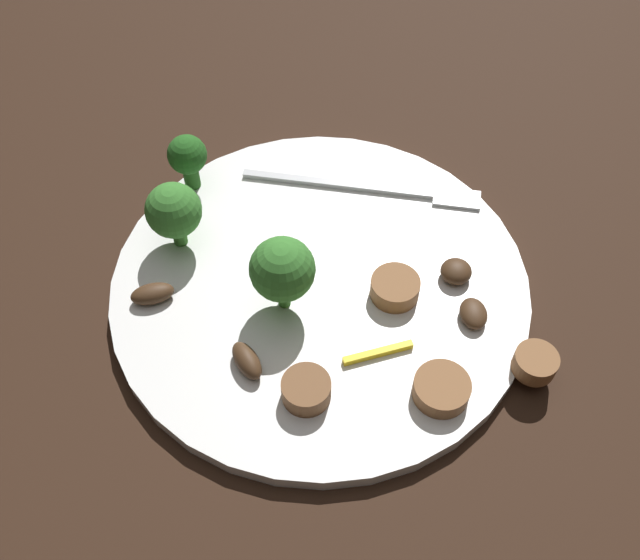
{
  "coord_description": "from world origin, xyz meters",
  "views": [
    {
      "loc": [
        -0.06,
        -0.28,
        0.41
      ],
      "look_at": [
        0.0,
        0.0,
        0.01
      ],
      "focal_mm": 40.24,
      "sensor_mm": 36.0,
      "label": 1
    }
  ],
  "objects_px": {
    "plate": "(320,285)",
    "fork": "(379,189)",
    "sausage_slice_3": "(395,288)",
    "broccoli_floret_1": "(174,211)",
    "sausage_slice_2": "(441,389)",
    "pepper_strip_1": "(378,353)",
    "mushroom_0": "(473,313)",
    "mushroom_3": "(456,271)",
    "broccoli_floret_0": "(282,270)",
    "sausage_slice_1": "(306,390)",
    "mushroom_2": "(152,294)",
    "mushroom_1": "(247,361)",
    "broccoli_floret_2": "(188,157)",
    "sausage_slice_0": "(535,363)"
  },
  "relations": [
    {
      "from": "plate",
      "to": "fork",
      "type": "bearing_deg",
      "value": 50.0
    },
    {
      "from": "sausage_slice_3",
      "to": "broccoli_floret_1",
      "type": "bearing_deg",
      "value": 150.95
    },
    {
      "from": "sausage_slice_2",
      "to": "pepper_strip_1",
      "type": "relative_size",
      "value": 0.76
    },
    {
      "from": "plate",
      "to": "mushroom_0",
      "type": "height_order",
      "value": "mushroom_0"
    },
    {
      "from": "mushroom_3",
      "to": "mushroom_0",
      "type": "bearing_deg",
      "value": -89.02
    },
    {
      "from": "plate",
      "to": "broccoli_floret_1",
      "type": "height_order",
      "value": "broccoli_floret_1"
    },
    {
      "from": "plate",
      "to": "sausage_slice_3",
      "type": "bearing_deg",
      "value": -25.16
    },
    {
      "from": "broccoli_floret_0",
      "to": "mushroom_3",
      "type": "xyz_separation_m",
      "value": [
        0.12,
        -0.0,
        -0.03
      ]
    },
    {
      "from": "plate",
      "to": "fork",
      "type": "height_order",
      "value": "fork"
    },
    {
      "from": "broccoli_floret_0",
      "to": "fork",
      "type": "bearing_deg",
      "value": 44.49
    },
    {
      "from": "plate",
      "to": "broccoli_floret_0",
      "type": "height_order",
      "value": "broccoli_floret_0"
    },
    {
      "from": "sausage_slice_1",
      "to": "sausage_slice_2",
      "type": "height_order",
      "value": "sausage_slice_1"
    },
    {
      "from": "broccoli_floret_1",
      "to": "mushroom_2",
      "type": "xyz_separation_m",
      "value": [
        -0.02,
        -0.05,
        -0.03
      ]
    },
    {
      "from": "broccoli_floret_0",
      "to": "mushroom_0",
      "type": "height_order",
      "value": "broccoli_floret_0"
    },
    {
      "from": "broccoli_floret_1",
      "to": "mushroom_0",
      "type": "bearing_deg",
      "value": -30.05
    },
    {
      "from": "broccoli_floret_1",
      "to": "mushroom_1",
      "type": "distance_m",
      "value": 0.12
    },
    {
      "from": "broccoli_floret_2",
      "to": "sausage_slice_3",
      "type": "xyz_separation_m",
      "value": [
        0.12,
        -0.13,
        -0.02
      ]
    },
    {
      "from": "plate",
      "to": "mushroom_2",
      "type": "height_order",
      "value": "mushroom_2"
    },
    {
      "from": "broccoli_floret_2",
      "to": "sausage_slice_0",
      "type": "distance_m",
      "value": 0.28
    },
    {
      "from": "sausage_slice_0",
      "to": "mushroom_2",
      "type": "distance_m",
      "value": 0.25
    },
    {
      "from": "broccoli_floret_0",
      "to": "sausage_slice_0",
      "type": "relative_size",
      "value": 2.14
    },
    {
      "from": "broccoli_floret_0",
      "to": "sausage_slice_0",
      "type": "xyz_separation_m",
      "value": [
        0.14,
        -0.08,
        -0.03
      ]
    },
    {
      "from": "broccoli_floret_1",
      "to": "sausage_slice_0",
      "type": "xyz_separation_m",
      "value": [
        0.21,
        -0.15,
        -0.03
      ]
    },
    {
      "from": "mushroom_0",
      "to": "mushroom_3",
      "type": "height_order",
      "value": "mushroom_3"
    },
    {
      "from": "fork",
      "to": "pepper_strip_1",
      "type": "xyz_separation_m",
      "value": [
        -0.04,
        -0.14,
        0.0
      ]
    },
    {
      "from": "fork",
      "to": "broccoli_floret_1",
      "type": "bearing_deg",
      "value": -151.98
    },
    {
      "from": "fork",
      "to": "mushroom_0",
      "type": "distance_m",
      "value": 0.13
    },
    {
      "from": "mushroom_3",
      "to": "sausage_slice_3",
      "type": "bearing_deg",
      "value": -173.42
    },
    {
      "from": "fork",
      "to": "broccoli_floret_0",
      "type": "bearing_deg",
      "value": -114.49
    },
    {
      "from": "fork",
      "to": "mushroom_1",
      "type": "distance_m",
      "value": 0.18
    },
    {
      "from": "broccoli_floret_1",
      "to": "mushroom_1",
      "type": "height_order",
      "value": "broccoli_floret_1"
    },
    {
      "from": "broccoli_floret_1",
      "to": "sausage_slice_0",
      "type": "bearing_deg",
      "value": -35.81
    },
    {
      "from": "sausage_slice_3",
      "to": "mushroom_1",
      "type": "bearing_deg",
      "value": -161.97
    },
    {
      "from": "sausage_slice_1",
      "to": "mushroom_0",
      "type": "height_order",
      "value": "sausage_slice_1"
    },
    {
      "from": "fork",
      "to": "mushroom_3",
      "type": "bearing_deg",
      "value": -50.13
    },
    {
      "from": "fork",
      "to": "mushroom_3",
      "type": "distance_m",
      "value": 0.09
    },
    {
      "from": "broccoli_floret_0",
      "to": "sausage_slice_3",
      "type": "height_order",
      "value": "broccoli_floret_0"
    },
    {
      "from": "broccoli_floret_0",
      "to": "broccoli_floret_1",
      "type": "distance_m",
      "value": 0.09
    },
    {
      "from": "plate",
      "to": "mushroom_1",
      "type": "relative_size",
      "value": 9.78
    },
    {
      "from": "fork",
      "to": "sausage_slice_3",
      "type": "bearing_deg",
      "value": -77.51
    },
    {
      "from": "broccoli_floret_0",
      "to": "sausage_slice_2",
      "type": "bearing_deg",
      "value": -46.71
    },
    {
      "from": "sausage_slice_2",
      "to": "plate",
      "type": "bearing_deg",
      "value": 118.35
    },
    {
      "from": "fork",
      "to": "broccoli_floret_0",
      "type": "xyz_separation_m",
      "value": [
        -0.09,
        -0.09,
        0.04
      ]
    },
    {
      "from": "broccoli_floret_0",
      "to": "mushroom_0",
      "type": "distance_m",
      "value": 0.13
    },
    {
      "from": "plate",
      "to": "broccoli_floret_2",
      "type": "bearing_deg",
      "value": 125.05
    },
    {
      "from": "mushroom_1",
      "to": "mushroom_0",
      "type": "bearing_deg",
      "value": 1.88
    },
    {
      "from": "mushroom_1",
      "to": "mushroom_3",
      "type": "distance_m",
      "value": 0.15
    },
    {
      "from": "broccoli_floret_1",
      "to": "mushroom_0",
      "type": "height_order",
      "value": "broccoli_floret_1"
    },
    {
      "from": "plate",
      "to": "pepper_strip_1",
      "type": "height_order",
      "value": "pepper_strip_1"
    },
    {
      "from": "pepper_strip_1",
      "to": "broccoli_floret_1",
      "type": "bearing_deg",
      "value": 133.6
    }
  ]
}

